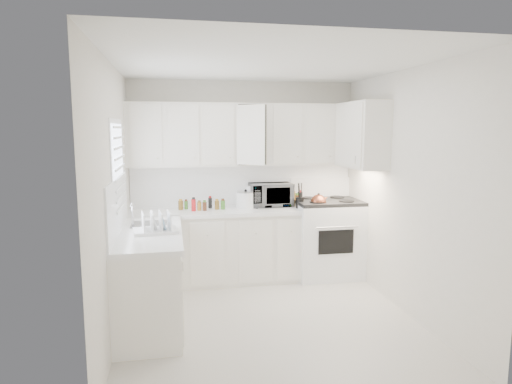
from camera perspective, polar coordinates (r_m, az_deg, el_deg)
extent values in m
plane|color=beige|center=(4.84, 1.60, -15.98)|extent=(3.20, 3.20, 0.00)
plane|color=white|center=(4.47, 1.74, 16.11)|extent=(3.20, 3.20, 0.00)
plane|color=silver|center=(6.03, -1.59, 1.65)|extent=(3.00, 0.00, 3.00)
plane|color=silver|center=(2.96, 8.36, -5.19)|extent=(3.00, 0.00, 3.00)
plane|color=silver|center=(4.41, -17.75, -1.12)|extent=(0.00, 3.20, 3.20)
plane|color=silver|center=(5.01, 18.66, -0.09)|extent=(0.00, 3.20, 3.20)
cube|color=white|center=(5.74, -4.94, -2.50)|extent=(2.24, 0.64, 0.05)
cube|color=white|center=(4.65, -13.44, -5.21)|extent=(0.64, 1.62, 0.05)
cube|color=white|center=(6.03, -1.58, 0.93)|extent=(2.98, 0.02, 0.55)
cube|color=white|center=(4.61, -17.29, -1.65)|extent=(0.02, 1.60, 0.55)
imported|color=gray|center=(5.96, 1.86, 0.00)|extent=(0.57, 0.33, 0.38)
cylinder|color=white|center=(5.96, -0.73, -0.51)|extent=(0.12, 0.12, 0.27)
cylinder|color=brown|center=(5.82, -9.59, -1.53)|extent=(0.06, 0.06, 0.13)
cylinder|color=#407A28|center=(5.73, -8.82, -1.66)|extent=(0.06, 0.06, 0.13)
cylinder|color=red|center=(5.83, -8.11, -1.49)|extent=(0.06, 0.06, 0.13)
cylinder|color=#B8852B|center=(5.74, -7.32, -1.62)|extent=(0.06, 0.06, 0.13)
cylinder|color=#542C18|center=(5.83, -6.64, -1.45)|extent=(0.06, 0.06, 0.13)
cylinder|color=black|center=(5.75, -5.83, -1.58)|extent=(0.06, 0.06, 0.13)
cylinder|color=brown|center=(5.85, -5.17, -1.41)|extent=(0.06, 0.06, 0.13)
cylinder|color=#407A28|center=(5.77, -4.35, -1.53)|extent=(0.06, 0.06, 0.13)
cylinder|color=red|center=(6.05, 4.06, -0.79)|extent=(0.06, 0.06, 0.19)
cylinder|color=#B8852B|center=(6.01, 4.71, -0.86)|extent=(0.06, 0.06, 0.19)
cylinder|color=#542C18|center=(6.08, 5.06, -0.75)|extent=(0.06, 0.06, 0.19)
cylinder|color=black|center=(6.04, 5.72, -0.82)|extent=(0.06, 0.06, 0.19)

